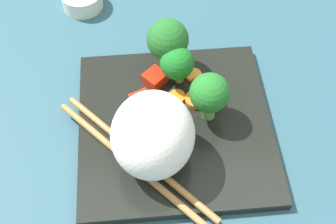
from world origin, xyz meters
TOP-DOWN VIEW (x-y plane):
  - ground_plane at (0.00, 0.00)cm, footprint 110.00×110.00cm
  - square_plate at (0.00, 0.00)cm, footprint 23.38×23.38cm
  - rice_mound at (-4.25, 2.91)cm, footprint 11.33×10.68cm
  - broccoli_floret_0 at (6.25, -0.89)cm, footprint 4.24×4.24cm
  - broccoli_floret_1 at (0.79, -3.99)cm, footprint 4.70×4.70cm
  - broccoli_floret_2 at (8.94, 0.15)cm, footprint 5.24×5.24cm
  - carrot_slice_0 at (3.69, -0.62)cm, footprint 2.95×2.95cm
  - carrot_slice_1 at (2.94, -2.79)cm, footprint 2.94×2.94cm
  - carrot_slice_2 at (2.62, 1.14)cm, footprint 2.68×2.68cm
  - carrot_slice_3 at (6.96, -3.15)cm, footprint 2.79×2.79cm
  - carrot_slice_4 at (2.49, -4.97)cm, footprint 3.50×3.50cm
  - carrot_slice_5 at (-0.19, -0.79)cm, footprint 3.17×3.17cm
  - pepper_chunk_0 at (3.46, 3.94)cm, footprint 2.70×2.97cm
  - pepper_chunk_1 at (4.70, -4.39)cm, footprint 3.37×3.27cm
  - pepper_chunk_2 at (6.49, 1.90)cm, footprint 3.47×3.49cm
  - chopstick_pair at (-4.68, 5.10)cm, footprint 18.85×17.25cm
  - sauce_cup at (23.19, 11.34)cm, footprint 5.97×5.97cm

SIDE VIEW (x-z plane):
  - ground_plane at x=0.00cm, z-range -2.00..0.00cm
  - square_plate at x=0.00cm, z-range 0.00..1.36cm
  - sauce_cup at x=23.19cm, z-range 0.00..2.58cm
  - carrot_slice_5 at x=-0.19cm, z-range 1.36..1.77cm
  - carrot_slice_3 at x=6.96cm, z-range 1.36..1.84cm
  - carrot_slice_0 at x=3.69cm, z-range 1.36..1.91cm
  - carrot_slice_2 at x=2.62cm, z-range 1.36..1.97cm
  - carrot_slice_1 at x=2.94cm, z-range 1.36..2.08cm
  - chopstick_pair at x=-4.68cm, z-range 1.36..2.13cm
  - carrot_slice_4 at x=2.49cm, z-range 1.36..2.14cm
  - pepper_chunk_1 at x=4.70cm, z-range 1.36..2.60cm
  - pepper_chunk_0 at x=3.46cm, z-range 1.36..2.63cm
  - pepper_chunk_2 at x=6.49cm, z-range 1.36..2.96cm
  - broccoli_floret_0 at x=6.25cm, z-range 2.05..8.02cm
  - broccoli_floret_1 at x=0.79cm, z-range 2.15..9.07cm
  - rice_mound at x=-4.25cm, z-range 1.36..10.62cm
  - broccoli_floret_2 at x=8.94cm, z-range 2.34..10.02cm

